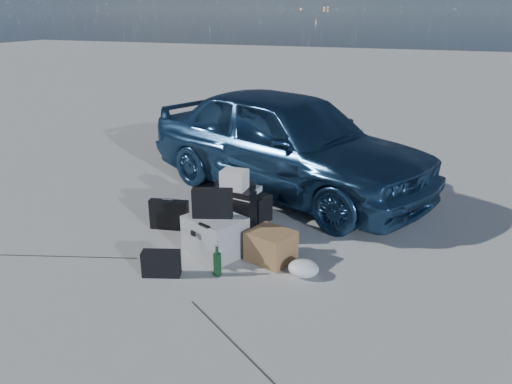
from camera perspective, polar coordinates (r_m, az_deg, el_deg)
ground at (r=5.15m, az=-5.86°, el=-7.69°), size 60.00×60.00×0.00m
car at (r=6.82m, az=3.49°, el=5.81°), size 4.49×3.11×1.42m
pelican_case at (r=5.19m, az=-4.68°, el=-4.93°), size 0.69×0.64×0.41m
laptop_bag at (r=5.04m, az=-5.00°, el=-1.29°), size 0.42×0.23×0.31m
briefcase at (r=5.82m, az=-9.88°, el=-2.57°), size 0.46×0.19×0.35m
suitcase_left at (r=5.72m, az=-2.58°, el=-1.59°), size 0.45×0.26×0.55m
suitcase_right at (r=5.48m, az=-2.51°, el=-2.50°), size 0.50×0.24×0.57m
white_carton at (r=5.36m, az=-2.49°, el=1.43°), size 0.27×0.21×0.21m
duffel_bag at (r=6.05m, az=-1.42°, el=-1.48°), size 0.71×0.44×0.33m
flat_box_white at (r=5.99m, az=-1.50°, el=0.30°), size 0.41×0.32×0.07m
flat_box_black at (r=5.95m, az=-1.45°, el=0.81°), size 0.35×0.31×0.06m
cardboard_box at (r=5.04m, az=1.71°, el=-6.20°), size 0.51×0.48×0.32m
plastic_bag at (r=4.81m, az=5.45°, el=-8.68°), size 0.31×0.27×0.16m
messenger_bag at (r=4.87m, az=-10.78°, el=-8.03°), size 0.38×0.24×0.25m
green_bottle at (r=4.79m, az=-4.46°, el=-7.80°), size 0.10×0.10×0.31m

